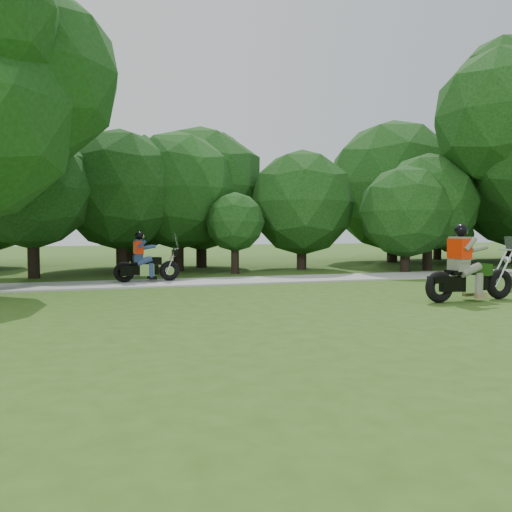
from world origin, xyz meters
TOP-DOWN VIEW (x-y plane):
  - ground at (0.00, 0.00)m, footprint 100.00×100.00m
  - walkway at (0.00, 8.00)m, footprint 60.00×2.20m
  - tree_line at (0.06, 14.60)m, footprint 40.25×12.85m
  - chopper_motorcycle at (1.79, 1.82)m, footprint 2.67×0.72m
  - touring_motorcycle at (-5.55, 8.32)m, footprint 2.17×0.74m

SIDE VIEW (x-z plane):
  - ground at x=0.00m, z-range 0.00..0.00m
  - walkway at x=0.00m, z-range 0.00..0.06m
  - touring_motorcycle at x=-5.55m, z-range -0.17..1.49m
  - chopper_motorcycle at x=1.79m, z-range -0.25..1.66m
  - tree_line at x=0.06m, z-range -0.29..7.58m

